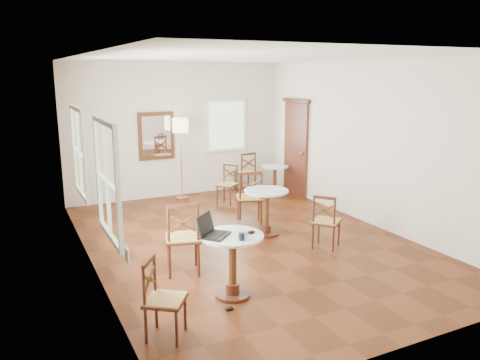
% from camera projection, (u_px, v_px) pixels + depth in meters
% --- Properties ---
extents(ground, '(7.00, 7.00, 0.00)m').
position_uv_depth(ground, '(248.00, 242.00, 7.98)').
color(ground, '#4F220D').
rests_on(ground, ground).
extents(room_shell, '(5.02, 7.02, 3.01)m').
position_uv_depth(room_shell, '(237.00, 128.00, 7.77)').
color(room_shell, beige).
rests_on(room_shell, ground).
extents(cafe_table_near, '(0.77, 0.77, 0.82)m').
position_uv_depth(cafe_table_near, '(233.00, 259.00, 5.93)').
color(cafe_table_near, '#3F1B0F').
rests_on(cafe_table_near, ground).
extents(cafe_table_mid, '(0.76, 0.76, 0.80)m').
position_uv_depth(cafe_table_mid, '(266.00, 207.00, 8.21)').
color(cafe_table_mid, '#3F1B0F').
rests_on(cafe_table_mid, ground).
extents(cafe_table_back, '(0.62, 0.62, 0.66)m').
position_uv_depth(cafe_table_back, '(275.00, 177.00, 11.04)').
color(cafe_table_back, '#3F1B0F').
rests_on(cafe_table_back, ground).
extents(chair_near_a, '(0.60, 0.60, 1.05)m').
position_uv_depth(chair_near_a, '(183.00, 238.00, 6.63)').
color(chair_near_a, '#3F1B0F').
rests_on(chair_near_a, ground).
extents(chair_near_b, '(0.56, 0.56, 0.87)m').
position_uv_depth(chair_near_b, '(163.00, 299.00, 5.03)').
color(chair_near_b, '#3F1B0F').
rests_on(chair_near_b, ground).
extents(chair_mid_a, '(0.62, 0.62, 1.03)m').
position_uv_depth(chair_mid_a, '(250.00, 197.00, 8.79)').
color(chair_mid_a, '#3F1B0F').
rests_on(chair_mid_a, ground).
extents(chair_mid_b, '(0.58, 0.58, 0.89)m').
position_uv_depth(chair_mid_b, '(326.00, 221.00, 7.62)').
color(chair_mid_b, '#3F1B0F').
rests_on(chair_mid_b, ground).
extents(chair_back_a, '(0.43, 0.43, 0.94)m').
position_uv_depth(chair_back_a, '(246.00, 171.00, 11.31)').
color(chair_back_a, '#3F1B0F').
rests_on(chair_back_a, ground).
extents(chair_back_b, '(0.54, 0.54, 0.84)m').
position_uv_depth(chair_back_b, '(228.00, 184.00, 10.25)').
color(chair_back_b, '#3F1B0F').
rests_on(chair_back_b, ground).
extents(floor_lamp, '(0.35, 0.35, 1.80)m').
position_uv_depth(floor_lamp, '(180.00, 131.00, 10.37)').
color(floor_lamp, '#BF8C3F').
rests_on(floor_lamp, ground).
extents(laptop, '(0.48, 0.47, 0.26)m').
position_uv_depth(laptop, '(211.00, 231.00, 5.82)').
color(laptop, black).
rests_on(laptop, cafe_table_near).
extents(mouse, '(0.11, 0.07, 0.04)m').
position_uv_depth(mouse, '(251.00, 232.00, 5.90)').
color(mouse, black).
rests_on(mouse, cafe_table_near).
extents(navy_mug, '(0.12, 0.08, 0.09)m').
position_uv_depth(navy_mug, '(242.00, 236.00, 5.67)').
color(navy_mug, black).
rests_on(navy_mug, cafe_table_near).
extents(water_glass, '(0.07, 0.07, 0.11)m').
position_uv_depth(water_glass, '(240.00, 225.00, 6.06)').
color(water_glass, white).
rests_on(water_glass, cafe_table_near).
extents(power_adapter, '(0.09, 0.05, 0.03)m').
position_uv_depth(power_adapter, '(229.00, 309.00, 5.68)').
color(power_adapter, black).
rests_on(power_adapter, ground).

